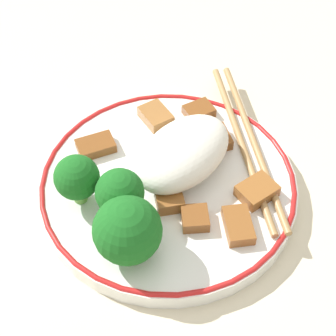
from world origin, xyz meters
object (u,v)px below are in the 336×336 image
broccoli_back_left (77,178)px  broccoli_back_center (120,194)px  chopsticks (248,142)px  plate (168,186)px  broccoli_back_right (127,231)px

broccoli_back_left → broccoli_back_center: bearing=-74.0°
broccoli_back_center → chopsticks: size_ratio=0.30×
plate → broccoli_back_center: broccoli_back_center is taller
broccoli_back_center → chopsticks: broccoli_back_center is taller
broccoli_back_center → chopsticks: 0.15m
plate → broccoli_back_right: bearing=-162.1°
broccoli_back_center → chopsticks: bearing=-13.3°
chopsticks → broccoli_back_center: bearing=166.7°
plate → broccoli_back_center: 0.07m
broccoli_back_right → chopsticks: 0.17m
broccoli_back_center → broccoli_back_right: broccoli_back_right is taller
plate → chopsticks: bearing=-18.1°
chopsticks → plate: bearing=161.9°
broccoli_back_left → broccoli_back_center: 0.04m
plate → broccoli_back_right: broccoli_back_right is taller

